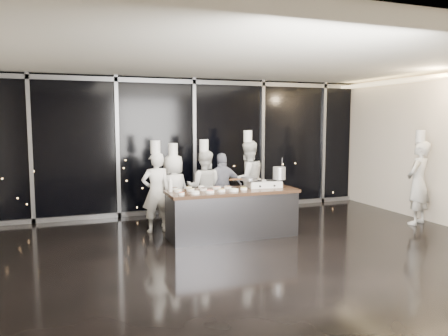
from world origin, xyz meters
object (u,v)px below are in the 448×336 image
object	(u,v)px
guest	(223,188)
chef_right	(248,180)
demo_counter	(232,213)
chef_center	(204,187)
chef_side	(418,182)
frying_pan	(249,179)
stock_pot	(279,173)
stove	(264,184)
chef_left	(174,190)
chef_far_left	(156,191)

from	to	relation	value
guest	chef_right	size ratio (longest dim) A/B	0.76
demo_counter	guest	size ratio (longest dim) A/B	1.63
chef_center	guest	size ratio (longest dim) A/B	1.19
chef_center	guest	distance (m)	0.41
chef_right	chef_side	world-z (taller)	chef_side
frying_pan	guest	world-z (taller)	guest
frying_pan	chef_side	xyz separation A→B (m)	(3.66, -0.55, -0.16)
demo_counter	chef_right	bearing A→B (deg)	56.15
chef_right	chef_side	distance (m)	3.62
demo_counter	chef_side	bearing A→B (deg)	-5.61
demo_counter	guest	xyz separation A→B (m)	(0.24, 1.18, 0.30)
stock_pot	chef_center	world-z (taller)	chef_center
stove	chef_left	xyz separation A→B (m)	(-1.55, 1.04, -0.20)
stock_pot	chef_center	distance (m)	1.68
stove	guest	size ratio (longest dim) A/B	0.45
demo_counter	chef_side	xyz separation A→B (m)	(4.07, -0.40, 0.45)
stove	guest	distance (m)	1.20
demo_counter	chef_right	size ratio (longest dim) A/B	1.24
demo_counter	chef_right	distance (m)	1.64
chef_right	chef_side	bearing A→B (deg)	143.42
chef_left	stock_pot	bearing A→B (deg)	128.33
chef_left	chef_center	xyz separation A→B (m)	(0.68, 0.06, 0.03)
demo_counter	chef_center	bearing A→B (deg)	98.18
chef_right	guest	bearing A→B (deg)	3.54
chef_side	chef_left	bearing A→B (deg)	-41.10
chef_right	frying_pan	bearing A→B (deg)	59.41
demo_counter	guest	bearing A→B (deg)	78.50
chef_far_left	chef_center	world-z (taller)	chef_far_left
guest	chef_right	distance (m)	0.67
frying_pan	chef_left	distance (m)	1.62
chef_right	demo_counter	bearing A→B (deg)	47.88
chef_side	demo_counter	bearing A→B (deg)	-29.35
frying_pan	stock_pot	xyz separation A→B (m)	(0.62, -0.08, 0.10)
chef_left	guest	xyz separation A→B (m)	(1.09, 0.04, -0.01)
stock_pot	chef_right	size ratio (longest dim) A/B	0.12
frying_pan	guest	xyz separation A→B (m)	(-0.16, 1.03, -0.31)
chef_far_left	chef_center	xyz separation A→B (m)	(1.09, 0.32, -0.02)
stock_pot	chef_center	size ratio (longest dim) A/B	0.14
chef_center	chef_side	bearing A→B (deg)	-179.13
frying_pan	chef_right	size ratio (longest dim) A/B	0.30
demo_counter	frying_pan	size ratio (longest dim) A/B	4.13
chef_far_left	chef_side	xyz separation A→B (m)	(5.34, -1.27, 0.09)
stove	guest	xyz separation A→B (m)	(-0.46, 1.09, -0.21)
demo_counter	chef_left	xyz separation A→B (m)	(-0.85, 1.14, 0.31)
chef_left	chef_center	distance (m)	0.68
demo_counter	chef_side	size ratio (longest dim) A/B	1.23
chef_right	chef_far_left	bearing A→B (deg)	3.50
frying_pan	chef_side	bearing A→B (deg)	-1.85
stove	chef_far_left	bearing A→B (deg)	165.33
demo_counter	chef_far_left	distance (m)	1.58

